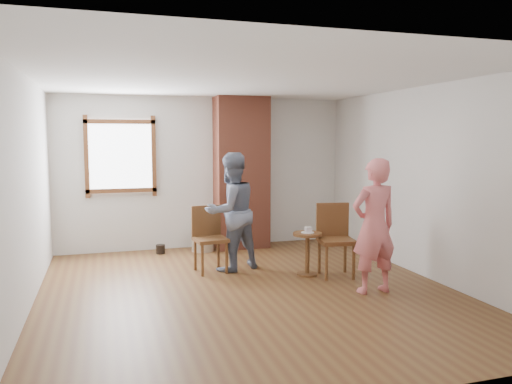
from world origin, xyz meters
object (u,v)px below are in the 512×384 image
dining_chair_left (209,235)px  dining_chair_right (335,235)px  side_table (307,247)px  person_pink (374,226)px  stoneware_crock (203,237)px  man (231,212)px

dining_chair_left → dining_chair_right: 1.78m
side_table → person_pink: 1.14m
person_pink → dining_chair_right: bearing=-86.8°
person_pink → stoneware_crock: bearing=-65.0°
stoneware_crock → man: man is taller
dining_chair_left → stoneware_crock: bearing=77.0°
dining_chair_right → side_table: (-0.37, 0.08, -0.15)m
person_pink → side_table: bearing=-67.0°
stoneware_crock → dining_chair_right: size_ratio=0.48×
stoneware_crock → dining_chair_right: bearing=-54.0°
dining_chair_left → person_pink: (1.72, -1.60, 0.31)m
stoneware_crock → dining_chair_right: 2.51m
dining_chair_left → side_table: dining_chair_left is taller
dining_chair_right → man: (-1.30, 0.69, 0.29)m
man → person_pink: 2.10m
dining_chair_left → person_pink: bearing=-48.9°
dining_chair_right → person_pink: 0.91m
dining_chair_left → dining_chair_right: (1.62, -0.74, 0.04)m
man → person_pink: size_ratio=1.02×
dining_chair_right → person_pink: person_pink is taller
dining_chair_right → stoneware_crock: bearing=135.5°
dining_chair_right → man: man is taller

